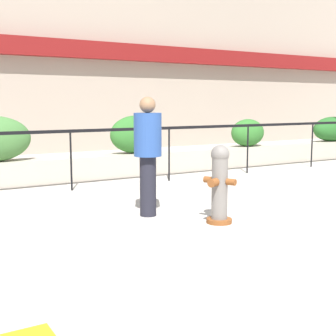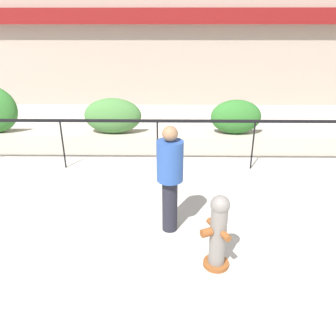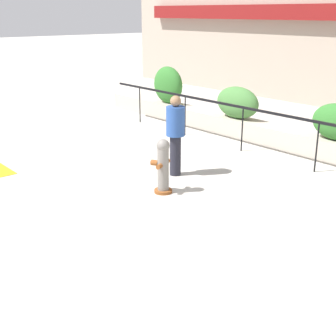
% 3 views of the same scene
% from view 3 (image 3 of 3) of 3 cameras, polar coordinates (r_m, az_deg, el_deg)
% --- Properties ---
extents(ground_plane, '(120.00, 120.00, 0.00)m').
position_cam_3_polar(ground_plane, '(7.47, -3.88, -8.37)').
color(ground_plane, '#B2ADA3').
extents(fence_railing_segment, '(15.00, 0.05, 1.15)m').
position_cam_3_polar(fence_railing_segment, '(10.59, 17.92, 4.77)').
color(fence_railing_segment, black).
rests_on(fence_railing_segment, ground).
extents(hedge_bush_0, '(1.27, 0.58, 1.19)m').
position_cam_3_polar(hedge_bush_0, '(15.53, -0.00, 10.10)').
color(hedge_bush_0, '#2D6B28').
rests_on(hedge_bush_0, planter_wall_low).
extents(hedge_bush_1, '(1.44, 0.65, 0.89)m').
position_cam_3_polar(hedge_bush_1, '(13.41, 8.46, 7.90)').
color(hedge_bush_1, '#427538').
rests_on(hedge_bush_1, planter_wall_low).
extents(fire_hydrant, '(0.48, 0.47, 1.08)m').
position_cam_3_polar(fire_hydrant, '(9.02, -0.63, 0.29)').
color(fire_hydrant, brown).
rests_on(fire_hydrant, ground).
extents(pedestrian, '(0.46, 0.46, 1.73)m').
position_cam_3_polar(pedestrian, '(9.91, 0.92, 4.59)').
color(pedestrian, black).
rests_on(pedestrian, ground).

